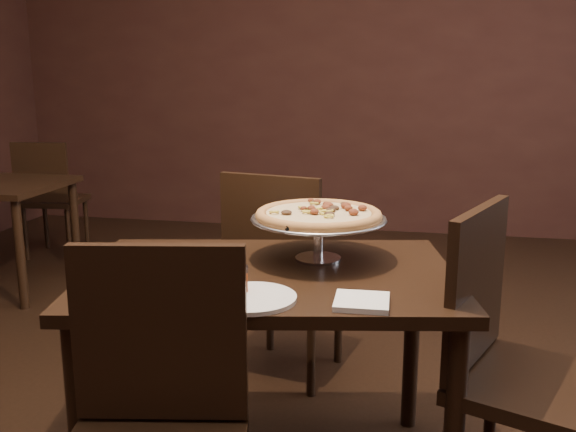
# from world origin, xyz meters

# --- Properties ---
(room) EXTENTS (6.04, 7.04, 2.84)m
(room) POSITION_xyz_m (0.06, 0.03, 1.40)
(room) COLOR black
(room) RESTS_ON ground
(dining_table) EXTENTS (1.29, 0.98, 0.73)m
(dining_table) POSITION_xyz_m (0.06, -0.08, 0.63)
(dining_table) COLOR black
(dining_table) RESTS_ON ground
(pizza_stand) EXTENTS (0.45, 0.45, 0.19)m
(pizza_stand) POSITION_xyz_m (0.19, 0.07, 0.88)
(pizza_stand) COLOR #BBBBC2
(pizza_stand) RESTS_ON dining_table
(parmesan_shaker) EXTENTS (0.06, 0.06, 0.10)m
(parmesan_shaker) POSITION_xyz_m (-0.19, -0.33, 0.78)
(parmesan_shaker) COLOR beige
(parmesan_shaker) RESTS_ON dining_table
(pepper_flake_shaker) EXTENTS (0.06, 0.06, 0.10)m
(pepper_flake_shaker) POSITION_xyz_m (0.02, -0.33, 0.78)
(pepper_flake_shaker) COLOR maroon
(pepper_flake_shaker) RESTS_ON dining_table
(packet_caddy) EXTENTS (0.08, 0.08, 0.06)m
(packet_caddy) POSITION_xyz_m (-0.16, -0.29, 0.76)
(packet_caddy) COLOR black
(packet_caddy) RESTS_ON dining_table
(napkin_stack) EXTENTS (0.15, 0.15, 0.02)m
(napkin_stack) POSITION_xyz_m (0.37, -0.33, 0.74)
(napkin_stack) COLOR white
(napkin_stack) RESTS_ON dining_table
(plate_left) EXTENTS (0.25, 0.25, 0.01)m
(plate_left) POSITION_xyz_m (-0.31, 0.02, 0.74)
(plate_left) COLOR white
(plate_left) RESTS_ON dining_table
(plate_near) EXTENTS (0.25, 0.25, 0.01)m
(plate_near) POSITION_xyz_m (0.07, -0.35, 0.74)
(plate_near) COLOR white
(plate_near) RESTS_ON dining_table
(serving_spatula) EXTENTS (0.14, 0.14, 0.02)m
(serving_spatula) POSITION_xyz_m (0.15, -0.08, 0.88)
(serving_spatula) COLOR #BBBBC2
(serving_spatula) RESTS_ON pizza_stand
(chair_far) EXTENTS (0.52, 0.52, 0.94)m
(chair_far) POSITION_xyz_m (-0.05, 0.63, 0.52)
(chair_far) COLOR black
(chair_far) RESTS_ON ground
(chair_near) EXTENTS (0.51, 0.51, 0.94)m
(chair_near) POSITION_xyz_m (-0.09, -0.70, 0.51)
(chair_near) COLOR black
(chair_near) RESTS_ON ground
(chair_side) EXTENTS (0.59, 0.59, 0.97)m
(chair_side) POSITION_xyz_m (0.81, -0.16, 0.53)
(chair_side) COLOR black
(chair_side) RESTS_ON ground
(bg_chair_far) EXTENTS (0.44, 0.44, 0.87)m
(bg_chair_far) POSITION_xyz_m (-2.12, 2.21, 0.47)
(bg_chair_far) COLOR black
(bg_chair_far) RESTS_ON ground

